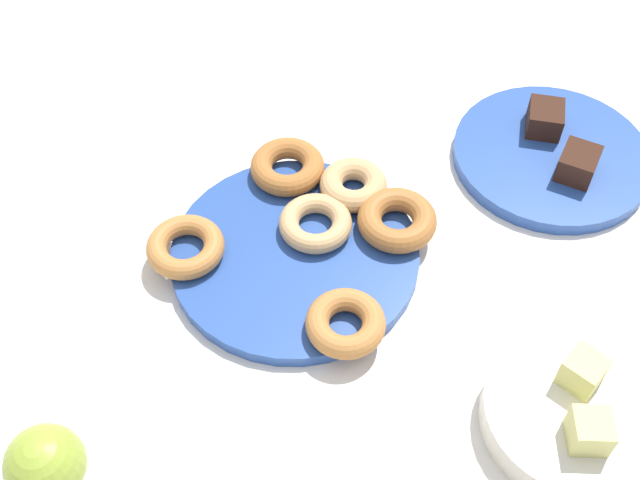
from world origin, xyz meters
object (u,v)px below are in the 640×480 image
donut_1 (287,167)px  brownie_near (545,118)px  donut_3 (186,247)px  brownie_far (578,164)px  donut_0 (315,223)px  melon_chunk_left (583,371)px  apple (45,464)px  donut_4 (346,323)px  donut_5 (353,185)px  donut_2 (397,220)px  melon_chunk_right (590,431)px  fruit_bowl (570,415)px  cake_plate (551,156)px  donut_plate (295,255)px

donut_1 → brownie_near: 0.34m
donut_3 → brownie_far: 0.48m
donut_3 → brownie_far: brownie_far is taller
donut_0 → melon_chunk_left: melon_chunk_left is taller
donut_1 → apple: size_ratio=1.22×
donut_4 → brownie_far: brownie_far is taller
donut_5 → apple: apple is taller
donut_2 → donut_4: (0.15, -0.02, -0.00)m
donut_2 → melon_chunk_right: (0.21, 0.23, 0.02)m
melon_chunk_right → fruit_bowl: bearing=-156.8°
cake_plate → brownie_near: bearing=-153.4°
donut_plate → melon_chunk_right: bearing=67.2°
donut_plate → fruit_bowl: size_ratio=1.64×
donut_0 → cake_plate: (-0.21, 0.25, -0.02)m
donut_0 → donut_1: (-0.07, -0.06, 0.00)m
brownie_near → apple: bearing=-31.4°
cake_plate → brownie_near: size_ratio=4.90×
apple → donut_2: bearing=149.0°
donut_4 → brownie_near: bearing=157.4°
donut_plate → cake_plate: (-0.25, 0.26, 0.00)m
brownie_near → melon_chunk_left: bearing=12.8°
donut_5 → cake_plate: bearing=123.4°
donut_5 → brownie_near: (-0.18, 0.20, 0.00)m
donut_3 → cake_plate: (-0.29, 0.37, -0.02)m
donut_1 → donut_4: size_ratio=1.07×
donut_2 → brownie_near: brownie_near is taller
donut_4 → brownie_far: (-0.30, 0.20, 0.01)m
donut_0 → cake_plate: 0.33m
donut_1 → donut_2: bearing=74.2°
donut_4 → cake_plate: donut_4 is taller
donut_5 → cake_plate: 0.26m
donut_1 → donut_5: bearing=86.9°
donut_3 → apple: bearing=-3.1°
donut_2 → cake_plate: size_ratio=0.37×
fruit_bowl → brownie_far: bearing=-174.2°
donut_plate → fruit_bowl: 0.34m
melon_chunk_right → apple: (0.18, -0.47, -0.02)m
brownie_near → melon_chunk_left: 0.38m
melon_chunk_right → apple: 0.50m
fruit_bowl → melon_chunk_right: (0.03, 0.01, 0.04)m
donut_5 → melon_chunk_left: 0.34m
melon_chunk_left → apple: (0.24, -0.45, -0.02)m
donut_0 → melon_chunk_left: 0.33m
donut_0 → donut_3: bearing=-58.7°
donut_2 → apple: bearing=-31.0°
donut_2 → melon_chunk_right: size_ratio=2.55×
fruit_bowl → apple: 0.50m
fruit_bowl → donut_0: bearing=-115.3°
donut_2 → fruit_bowl: donut_2 is taller
donut_4 → fruit_bowl: donut_4 is taller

